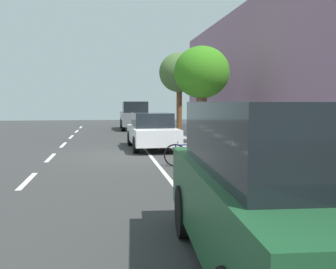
# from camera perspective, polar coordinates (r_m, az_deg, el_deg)

# --- Properties ---
(ground) EXTENTS (57.62, 57.62, 0.00)m
(ground) POSITION_cam_1_polar(r_m,az_deg,el_deg) (14.76, -5.50, -3.03)
(ground) COLOR #363636
(sidewalk) EXTENTS (3.72, 36.01, 0.14)m
(sidewalk) POSITION_cam_1_polar(r_m,az_deg,el_deg) (15.55, 10.00, -2.42)
(sidewalk) COLOR #999CA3
(sidewalk) RESTS_ON ground
(curb_edge) EXTENTS (0.16, 36.01, 0.14)m
(curb_edge) POSITION_cam_1_polar(r_m,az_deg,el_deg) (15.04, 2.97, -2.59)
(curb_edge) COLOR gray
(curb_edge) RESTS_ON ground
(lane_stripe_centre) EXTENTS (0.14, 35.80, 0.01)m
(lane_stripe_centre) POSITION_cam_1_polar(r_m,az_deg,el_deg) (14.76, -16.48, -3.18)
(lane_stripe_centre) COLOR white
(lane_stripe_centre) RESTS_ON ground
(lane_stripe_bike_edge) EXTENTS (0.12, 36.01, 0.01)m
(lane_stripe_bike_edge) POSITION_cam_1_polar(r_m,az_deg,el_deg) (14.82, -2.62, -2.96)
(lane_stripe_bike_edge) COLOR white
(lane_stripe_bike_edge) RESTS_ON ground
(building_facade) EXTENTS (0.50, 36.01, 6.92)m
(building_facade) POSITION_cam_1_polar(r_m,az_deg,el_deg) (16.30, 17.33, 9.70)
(building_facade) COLOR gray
(building_facade) RESTS_ON ground
(parked_suv_green_nearest) EXTENTS (2.19, 4.81, 1.99)m
(parked_suv_green_nearest) POSITION_cam_1_polar(r_m,az_deg,el_deg) (4.64, 15.75, -7.46)
(parked_suv_green_nearest) COLOR #1E512D
(parked_suv_green_nearest) RESTS_ON ground
(parked_sedan_white_second) EXTENTS (1.92, 4.44, 1.52)m
(parked_sedan_white_second) POSITION_cam_1_polar(r_m,az_deg,el_deg) (16.79, -2.32, 0.51)
(parked_sedan_white_second) COLOR white
(parked_sedan_white_second) RESTS_ON ground
(parked_suv_grey_mid) EXTENTS (1.99, 4.71, 1.99)m
(parked_suv_grey_mid) POSITION_cam_1_polar(r_m,az_deg,el_deg) (28.37, -4.81, 2.79)
(parked_suv_grey_mid) COLOR slate
(parked_suv_grey_mid) RESTS_ON ground
(bicycle_at_curb) EXTENTS (1.72, 0.48, 0.76)m
(bicycle_at_curb) POSITION_cam_1_polar(r_m,az_deg,el_deg) (12.18, 3.52, -2.89)
(bicycle_at_curb) COLOR black
(bicycle_at_curb) RESTS_ON ground
(cyclist_with_backpack) EXTENTS (0.44, 0.62, 1.75)m
(cyclist_with_backpack) POSITION_cam_1_polar(r_m,az_deg,el_deg) (11.72, 5.08, 0.22)
(cyclist_with_backpack) COLOR #C6B284
(cyclist_with_backpack) RESTS_ON ground
(street_tree_mid_block) EXTENTS (2.42, 2.42, 4.25)m
(street_tree_mid_block) POSITION_cam_1_polar(r_m,az_deg,el_deg) (17.54, 4.86, 8.66)
(street_tree_mid_block) COLOR brown
(street_tree_mid_block) RESTS_ON sidewalk
(street_tree_far_end) EXTENTS (2.29, 2.29, 4.62)m
(street_tree_far_end) POSITION_cam_1_polar(r_m,az_deg,el_deg) (22.86, 1.63, 8.76)
(street_tree_far_end) COLOR brown
(street_tree_far_end) RESTS_ON sidewalk
(fire_hydrant) EXTENTS (0.22, 0.22, 0.84)m
(fire_hydrant) POSITION_cam_1_polar(r_m,az_deg,el_deg) (13.62, 6.04, -1.28)
(fire_hydrant) COLOR red
(fire_hydrant) RESTS_ON sidewalk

